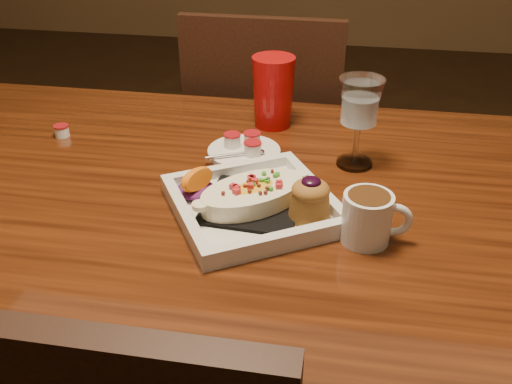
% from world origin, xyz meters
% --- Properties ---
extents(table, '(1.50, 0.90, 0.75)m').
position_xyz_m(table, '(0.00, 0.00, 0.65)').
color(table, '#62290E').
rests_on(table, floor).
extents(chair_far, '(0.42, 0.42, 0.93)m').
position_xyz_m(chair_far, '(-0.00, 0.63, 0.51)').
color(chair_far, black).
rests_on(chair_far, floor).
extents(plate, '(0.34, 0.34, 0.08)m').
position_xyz_m(plate, '(0.09, -0.04, 0.78)').
color(plate, silver).
rests_on(plate, table).
extents(coffee_mug, '(0.11, 0.07, 0.08)m').
position_xyz_m(coffee_mug, '(0.26, -0.08, 0.79)').
color(coffee_mug, silver).
rests_on(coffee_mug, table).
extents(goblet, '(0.08, 0.08, 0.17)m').
position_xyz_m(goblet, '(0.24, 0.16, 0.87)').
color(goblet, silver).
rests_on(goblet, table).
extents(saucer, '(0.14, 0.14, 0.10)m').
position_xyz_m(saucer, '(0.02, 0.16, 0.76)').
color(saucer, silver).
rests_on(saucer, table).
extents(creamer_loose, '(0.03, 0.03, 0.02)m').
position_xyz_m(creamer_loose, '(-0.36, 0.18, 0.76)').
color(creamer_loose, white).
rests_on(creamer_loose, table).
extents(red_tumbler, '(0.09, 0.09, 0.15)m').
position_xyz_m(red_tumbler, '(0.06, 0.31, 0.83)').
color(red_tumbler, '#B20C0E').
rests_on(red_tumbler, table).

